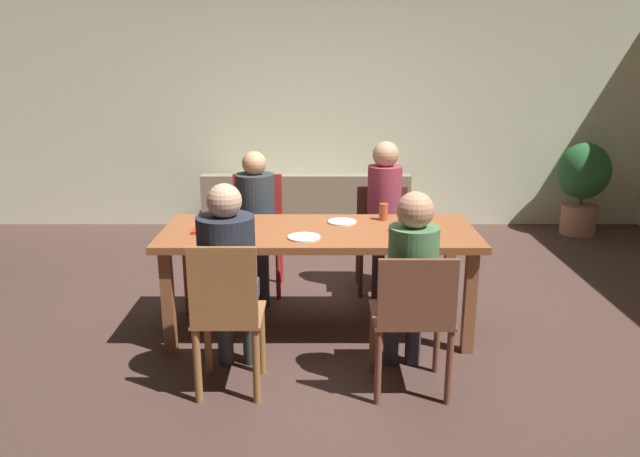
{
  "coord_description": "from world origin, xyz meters",
  "views": [
    {
      "loc": [
        0.01,
        -4.05,
        1.93
      ],
      "look_at": [
        0.0,
        0.1,
        0.75
      ],
      "focal_mm": 33.99,
      "sensor_mm": 36.0,
      "label": 1
    }
  ],
  "objects_px": {
    "dining_table": "(320,241)",
    "chair_2": "(383,232)",
    "chair_1": "(414,316)",
    "drinking_glass_0": "(404,223)",
    "couch": "(308,215)",
    "person_1": "(412,273)",
    "plate_0": "(305,237)",
    "potted_plant": "(584,181)",
    "person_2": "(386,208)",
    "chair_3": "(228,315)",
    "drinking_glass_1": "(385,212)",
    "plate_1": "(343,222)",
    "person_0": "(256,213)",
    "chair_0": "(258,227)",
    "person_3": "(230,269)"
  },
  "relations": [
    {
      "from": "chair_2",
      "to": "chair_1",
      "type": "bearing_deg",
      "value": -90.0
    },
    {
      "from": "plate_0",
      "to": "potted_plant",
      "type": "bearing_deg",
      "value": 42.15
    },
    {
      "from": "couch",
      "to": "dining_table",
      "type": "bearing_deg",
      "value": -86.65
    },
    {
      "from": "person_2",
      "to": "person_3",
      "type": "distance_m",
      "value": 1.82
    },
    {
      "from": "dining_table",
      "to": "chair_2",
      "type": "xyz_separation_m",
      "value": [
        0.54,
        0.89,
        -0.19
      ]
    },
    {
      "from": "plate_1",
      "to": "drinking_glass_0",
      "type": "relative_size",
      "value": 1.52
    },
    {
      "from": "person_1",
      "to": "chair_3",
      "type": "xyz_separation_m",
      "value": [
        -1.06,
        -0.14,
        -0.21
      ]
    },
    {
      "from": "dining_table",
      "to": "person_2",
      "type": "distance_m",
      "value": 0.92
    },
    {
      "from": "chair_1",
      "to": "drinking_glass_0",
      "type": "xyz_separation_m",
      "value": [
        0.04,
        0.8,
        0.33
      ]
    },
    {
      "from": "chair_0",
      "to": "plate_0",
      "type": "xyz_separation_m",
      "value": [
        0.43,
        -1.08,
        0.23
      ]
    },
    {
      "from": "chair_2",
      "to": "drinking_glass_0",
      "type": "relative_size",
      "value": 6.33
    },
    {
      "from": "drinking_glass_1",
      "to": "potted_plant",
      "type": "relative_size",
      "value": 0.12
    },
    {
      "from": "person_1",
      "to": "chair_2",
      "type": "relative_size",
      "value": 1.4
    },
    {
      "from": "dining_table",
      "to": "chair_1",
      "type": "bearing_deg",
      "value": -58.3
    },
    {
      "from": "chair_2",
      "to": "couch",
      "type": "height_order",
      "value": "chair_2"
    },
    {
      "from": "person_2",
      "to": "plate_1",
      "type": "xyz_separation_m",
      "value": [
        -0.37,
        -0.56,
        0.03
      ]
    },
    {
      "from": "chair_1",
      "to": "couch",
      "type": "height_order",
      "value": "chair_1"
    },
    {
      "from": "couch",
      "to": "chair_1",
      "type": "bearing_deg",
      "value": -78.04
    },
    {
      "from": "person_0",
      "to": "chair_1",
      "type": "distance_m",
      "value": 1.92
    },
    {
      "from": "person_0",
      "to": "chair_3",
      "type": "bearing_deg",
      "value": -90.0
    },
    {
      "from": "plate_1",
      "to": "potted_plant",
      "type": "xyz_separation_m",
      "value": [
        2.75,
        2.34,
        -0.17
      ]
    },
    {
      "from": "plate_1",
      "to": "drinking_glass_0",
      "type": "distance_m",
      "value": 0.48
    },
    {
      "from": "person_1",
      "to": "person_2",
      "type": "relative_size",
      "value": 0.95
    },
    {
      "from": "person_1",
      "to": "plate_0",
      "type": "xyz_separation_m",
      "value": [
        -0.64,
        0.52,
        0.06
      ]
    },
    {
      "from": "person_0",
      "to": "couch",
      "type": "bearing_deg",
      "value": 76.33
    },
    {
      "from": "chair_1",
      "to": "person_2",
      "type": "bearing_deg",
      "value": 90.0
    },
    {
      "from": "chair_1",
      "to": "person_3",
      "type": "height_order",
      "value": "person_3"
    },
    {
      "from": "drinking_glass_1",
      "to": "plate_0",
      "type": "bearing_deg",
      "value": -141.21
    },
    {
      "from": "plate_1",
      "to": "potted_plant",
      "type": "bearing_deg",
      "value": 40.42
    },
    {
      "from": "chair_3",
      "to": "drinking_glass_1",
      "type": "distance_m",
      "value": 1.54
    },
    {
      "from": "potted_plant",
      "to": "chair_2",
      "type": "bearing_deg",
      "value": -145.47
    },
    {
      "from": "person_1",
      "to": "dining_table",
      "type": "bearing_deg",
      "value": 126.69
    },
    {
      "from": "chair_3",
      "to": "person_3",
      "type": "height_order",
      "value": "person_3"
    },
    {
      "from": "chair_0",
      "to": "person_2",
      "type": "height_order",
      "value": "person_2"
    },
    {
      "from": "plate_0",
      "to": "couch",
      "type": "xyz_separation_m",
      "value": [
        -0.04,
        2.52,
        -0.5
      ]
    },
    {
      "from": "dining_table",
      "to": "couch",
      "type": "relative_size",
      "value": 1.03
    },
    {
      "from": "chair_3",
      "to": "couch",
      "type": "bearing_deg",
      "value": 83.03
    },
    {
      "from": "plate_1",
      "to": "drinking_glass_0",
      "type": "xyz_separation_m",
      "value": [
        0.41,
        -0.25,
        0.06
      ]
    },
    {
      "from": "drinking_glass_1",
      "to": "person_0",
      "type": "bearing_deg",
      "value": 155.29
    },
    {
      "from": "chair_1",
      "to": "person_2",
      "type": "distance_m",
      "value": 1.63
    },
    {
      "from": "drinking_glass_0",
      "to": "drinking_glass_1",
      "type": "relative_size",
      "value": 1.1
    },
    {
      "from": "person_2",
      "to": "dining_table",
      "type": "bearing_deg",
      "value": -126.04
    },
    {
      "from": "chair_1",
      "to": "chair_2",
      "type": "distance_m",
      "value": 1.76
    },
    {
      "from": "person_1",
      "to": "drinking_glass_0",
      "type": "bearing_deg",
      "value": 86.76
    },
    {
      "from": "dining_table",
      "to": "drinking_glass_1",
      "type": "bearing_deg",
      "value": 28.16
    },
    {
      "from": "couch",
      "to": "person_2",
      "type": "bearing_deg",
      "value": -66.76
    },
    {
      "from": "dining_table",
      "to": "drinking_glass_1",
      "type": "relative_size",
      "value": 17.61
    },
    {
      "from": "chair_1",
      "to": "person_1",
      "type": "relative_size",
      "value": 0.73
    },
    {
      "from": "chair_0",
      "to": "chair_3",
      "type": "xyz_separation_m",
      "value": [
        0.0,
        -1.74,
        -0.04
      ]
    },
    {
      "from": "person_2",
      "to": "plate_0",
      "type": "xyz_separation_m",
      "value": [
        -0.64,
        -0.95,
        0.03
      ]
    }
  ]
}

